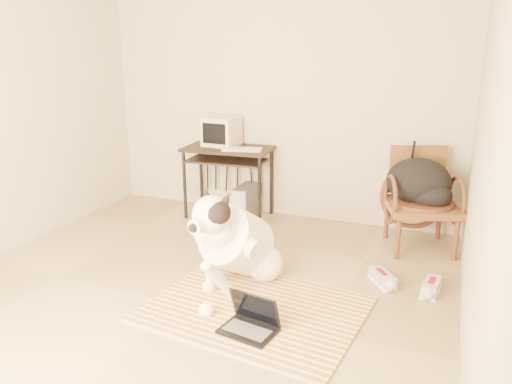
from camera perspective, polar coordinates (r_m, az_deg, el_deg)
The scene contains 14 objects.
floor at distance 3.94m, azimuth -8.82°, elevation -12.36°, with size 4.50×4.50×0.00m, color #96855C.
wall_back at distance 5.52m, azimuth 2.54°, elevation 10.97°, with size 4.50×4.50×0.00m, color #BCB59A.
wall_right at distance 3.00m, azimuth 25.14°, elevation 4.57°, with size 4.50×4.50×0.00m, color #BCB59A.
rug at distance 3.79m, azimuth -0.16°, elevation -13.23°, with size 1.65×1.33×0.02m.
dog at distance 4.01m, azimuth -2.23°, elevation -5.92°, with size 0.63×1.26×0.90m.
laptop at distance 3.50m, azimuth -0.60°, elevation -14.56°, with size 0.41×0.32×0.26m.
computer_desk at distance 5.52m, azimuth -3.27°, elevation 3.95°, with size 0.98×0.59×0.80m.
crt_monitor at distance 5.59m, azimuth -3.98°, elevation 6.93°, with size 0.37×0.36×0.32m.
desk_keyboard at distance 5.33m, azimuth -1.61°, elevation 4.90°, with size 0.42×0.15×0.03m, color beige.
pc_tower at distance 5.55m, azimuth -1.15°, elevation -1.23°, with size 0.18×0.41×0.38m.
rattan_chair at distance 4.97m, azimuth 18.30°, elevation -0.79°, with size 0.78×0.77×0.95m.
backpack at distance 4.90m, azimuth 18.31°, elevation 0.91°, with size 0.61×0.49×0.44m.
sneaker_left at distance 4.27m, azimuth 14.25°, elevation -9.59°, with size 0.27×0.30×0.10m.
sneaker_right at distance 4.24m, azimuth 19.37°, elevation -10.25°, with size 0.15×0.30×0.10m.
Camera 1 is at (1.80, -2.94, 1.90)m, focal length 35.00 mm.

